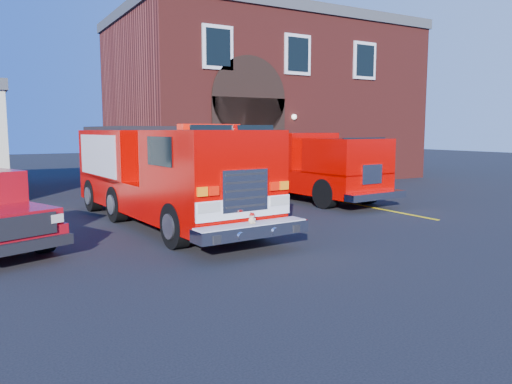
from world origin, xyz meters
TOP-DOWN VIEW (x-y plane):
  - ground at (0.00, 0.00)m, footprint 100.00×100.00m
  - parking_stripe_near at (6.50, 1.00)m, footprint 0.12×3.00m
  - parking_stripe_mid at (6.50, 4.00)m, footprint 0.12×3.00m
  - parking_stripe_far at (6.50, 7.00)m, footprint 0.12×3.00m
  - fire_station at (8.99, 13.98)m, footprint 15.20×10.20m
  - fire_engine at (-0.55, 3.02)m, footprint 3.11×9.02m
  - secondary_truck at (5.78, 5.55)m, footprint 2.95×7.84m

SIDE VIEW (x-z plane):
  - ground at x=0.00m, z-range 0.00..0.00m
  - parking_stripe_near at x=6.50m, z-range 0.00..0.01m
  - parking_stripe_mid at x=6.50m, z-range 0.00..0.01m
  - parking_stripe_far at x=6.50m, z-range 0.00..0.01m
  - secondary_truck at x=5.78m, z-range 0.11..2.60m
  - fire_engine at x=-0.55m, z-range 0.05..2.78m
  - fire_station at x=8.99m, z-range 0.03..8.48m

